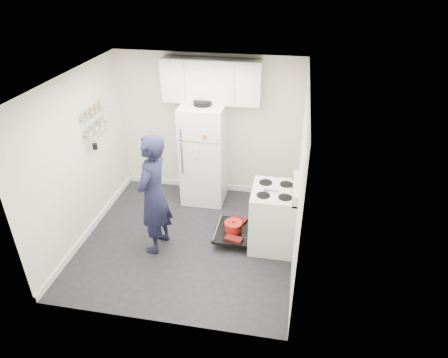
% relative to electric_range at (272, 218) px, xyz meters
% --- Properties ---
extents(room, '(3.21, 3.21, 2.51)m').
position_rel_electric_range_xyz_m(room, '(-1.29, -0.12, 0.74)').
color(room, black).
rests_on(room, ground).
extents(electric_range, '(0.66, 0.76, 1.10)m').
position_rel_electric_range_xyz_m(electric_range, '(0.00, 0.00, 0.00)').
color(electric_range, silver).
rests_on(electric_range, ground).
extents(open_oven_door, '(0.55, 0.72, 0.22)m').
position_rel_electric_range_xyz_m(open_oven_door, '(-0.58, 0.00, -0.28)').
color(open_oven_door, black).
rests_on(open_oven_door, ground).
extents(refrigerator, '(0.72, 0.74, 1.82)m').
position_rel_electric_range_xyz_m(refrigerator, '(-1.28, 1.10, 0.42)').
color(refrigerator, silver).
rests_on(refrigerator, ground).
extents(upper_cabinets, '(1.60, 0.33, 0.70)m').
position_rel_electric_range_xyz_m(upper_cabinets, '(-1.16, 1.28, 1.63)').
color(upper_cabinets, silver).
rests_on(upper_cabinets, room).
extents(wall_shelf_rack, '(0.14, 0.60, 0.61)m').
position_rel_electric_range_xyz_m(wall_shelf_rack, '(-2.78, 0.34, 1.21)').
color(wall_shelf_rack, '#B2B2B7').
rests_on(wall_shelf_rack, room).
extents(person, '(0.52, 0.72, 1.83)m').
position_rel_electric_range_xyz_m(person, '(-1.67, -0.38, 0.45)').
color(person, black).
rests_on(person, ground).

